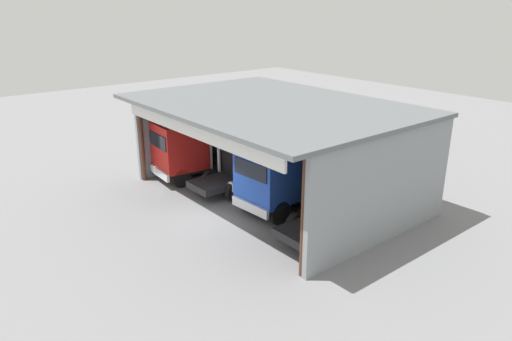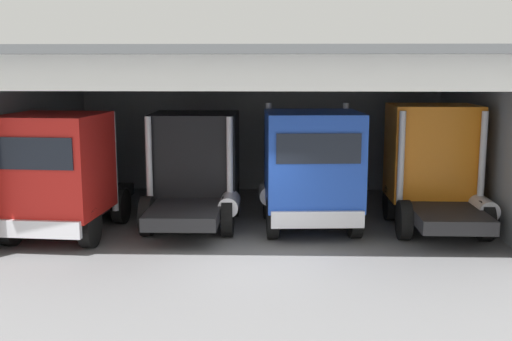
{
  "view_description": "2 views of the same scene",
  "coord_description": "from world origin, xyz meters",
  "px_view_note": "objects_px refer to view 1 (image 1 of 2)",
  "views": [
    {
      "loc": [
        17.45,
        -10.92,
        9.74
      ],
      "look_at": [
        0.0,
        3.21,
        1.71
      ],
      "focal_mm": 32.95,
      "sensor_mm": 36.0,
      "label": 1
    },
    {
      "loc": [
        0.51,
        -13.94,
        4.64
      ],
      "look_at": [
        0.0,
        3.21,
        1.71
      ],
      "focal_mm": 42.99,
      "sensor_mm": 36.0,
      "label": 2
    }
  ],
  "objects_px": {
    "truck_black_yard_outside": "(246,159)",
    "truck_blue_center_left_bay": "(274,177)",
    "truck_red_center_right_bay": "(184,149)",
    "truck_orange_center_bay": "(339,197)",
    "tool_cart": "(282,158)",
    "oil_drum": "(262,150)"
  },
  "relations": [
    {
      "from": "truck_orange_center_bay",
      "to": "truck_blue_center_left_bay",
      "type": "bearing_deg",
      "value": -169.59
    },
    {
      "from": "truck_red_center_right_bay",
      "to": "truck_orange_center_bay",
      "type": "height_order",
      "value": "truck_orange_center_bay"
    },
    {
      "from": "oil_drum",
      "to": "tool_cart",
      "type": "bearing_deg",
      "value": -6.0
    },
    {
      "from": "truck_red_center_right_bay",
      "to": "tool_cart",
      "type": "relative_size",
      "value": 5.34
    },
    {
      "from": "truck_red_center_right_bay",
      "to": "tool_cart",
      "type": "distance_m",
      "value": 6.34
    },
    {
      "from": "oil_drum",
      "to": "truck_red_center_right_bay",
      "type": "bearing_deg",
      "value": -86.82
    },
    {
      "from": "truck_black_yard_outside",
      "to": "truck_blue_center_left_bay",
      "type": "relative_size",
      "value": 1.02
    },
    {
      "from": "truck_blue_center_left_bay",
      "to": "truck_orange_center_bay",
      "type": "height_order",
      "value": "truck_blue_center_left_bay"
    },
    {
      "from": "truck_blue_center_left_bay",
      "to": "truck_orange_center_bay",
      "type": "distance_m",
      "value": 3.66
    },
    {
      "from": "truck_black_yard_outside",
      "to": "oil_drum",
      "type": "relative_size",
      "value": 5.37
    },
    {
      "from": "tool_cart",
      "to": "truck_red_center_right_bay",
      "type": "bearing_deg",
      "value": -107.56
    },
    {
      "from": "truck_red_center_right_bay",
      "to": "oil_drum",
      "type": "bearing_deg",
      "value": -82.39
    },
    {
      "from": "truck_black_yard_outside",
      "to": "truck_blue_center_left_bay",
      "type": "distance_m",
      "value": 3.51
    },
    {
      "from": "truck_blue_center_left_bay",
      "to": "truck_orange_center_bay",
      "type": "relative_size",
      "value": 1.06
    },
    {
      "from": "truck_black_yard_outside",
      "to": "truck_orange_center_bay",
      "type": "distance_m",
      "value": 7.0
    },
    {
      "from": "truck_blue_center_left_bay",
      "to": "truck_orange_center_bay",
      "type": "bearing_deg",
      "value": -173.68
    },
    {
      "from": "truck_black_yard_outside",
      "to": "truck_blue_center_left_bay",
      "type": "bearing_deg",
      "value": -15.06
    },
    {
      "from": "truck_blue_center_left_bay",
      "to": "truck_black_yard_outside",
      "type": "bearing_deg",
      "value": -18.57
    },
    {
      "from": "truck_orange_center_bay",
      "to": "truck_red_center_right_bay",
      "type": "bearing_deg",
      "value": -170.93
    },
    {
      "from": "truck_blue_center_left_bay",
      "to": "tool_cart",
      "type": "xyz_separation_m",
      "value": [
        -4.93,
        5.0,
        -1.34
      ]
    },
    {
      "from": "truck_orange_center_bay",
      "to": "oil_drum",
      "type": "bearing_deg",
      "value": 157.47
    },
    {
      "from": "truck_red_center_right_bay",
      "to": "truck_black_yard_outside",
      "type": "xyz_separation_m",
      "value": [
        3.41,
        1.83,
        -0.08
      ]
    }
  ]
}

